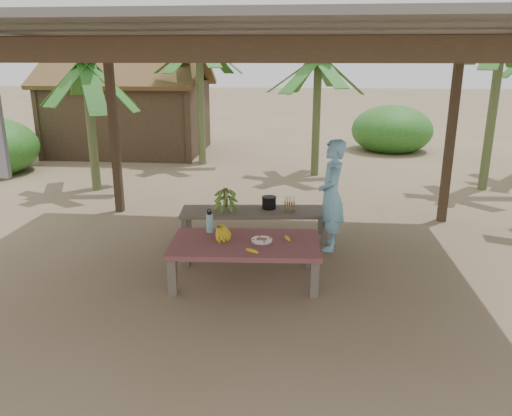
# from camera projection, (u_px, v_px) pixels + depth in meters

# --- Properties ---
(ground) EXTENTS (80.00, 80.00, 0.00)m
(ground) POSITION_uv_depth(u_px,v_px,m) (266.00, 269.00, 6.50)
(ground) COLOR brown
(ground) RESTS_ON ground
(pavilion) EXTENTS (6.60, 5.60, 2.95)m
(pavilion) POSITION_uv_depth(u_px,v_px,m) (266.00, 45.00, 5.68)
(pavilion) COLOR black
(pavilion) RESTS_ON ground
(work_table) EXTENTS (1.85, 1.10, 0.50)m
(work_table) POSITION_uv_depth(u_px,v_px,m) (245.00, 247.00, 6.08)
(work_table) COLOR brown
(work_table) RESTS_ON ground
(bench) EXTENTS (2.25, 0.81, 0.45)m
(bench) POSITION_uv_depth(u_px,v_px,m) (255.00, 214.00, 7.48)
(bench) COLOR brown
(bench) RESTS_ON ground
(ripe_banana_bunch) EXTENTS (0.31, 0.27, 0.18)m
(ripe_banana_bunch) POSITION_uv_depth(u_px,v_px,m) (218.00, 232.00, 6.14)
(ripe_banana_bunch) COLOR yellow
(ripe_banana_bunch) RESTS_ON work_table
(plate) EXTENTS (0.26, 0.26, 0.04)m
(plate) POSITION_uv_depth(u_px,v_px,m) (262.00, 240.00, 6.06)
(plate) COLOR white
(plate) RESTS_ON work_table
(loose_banana_front) EXTENTS (0.17, 0.08, 0.04)m
(loose_banana_front) POSITION_uv_depth(u_px,v_px,m) (252.00, 251.00, 5.71)
(loose_banana_front) COLOR yellow
(loose_banana_front) RESTS_ON work_table
(loose_banana_side) EXTENTS (0.11, 0.14, 0.04)m
(loose_banana_side) POSITION_uv_depth(u_px,v_px,m) (287.00, 238.00, 6.11)
(loose_banana_side) COLOR yellow
(loose_banana_side) RESTS_ON work_table
(water_flask) EXTENTS (0.08, 0.08, 0.31)m
(water_flask) POSITION_uv_depth(u_px,v_px,m) (210.00, 222.00, 6.36)
(water_flask) COLOR #3DABC1
(water_flask) RESTS_ON work_table
(green_banana_stalk) EXTENTS (0.34, 0.34, 0.36)m
(green_banana_stalk) POSITION_uv_depth(u_px,v_px,m) (226.00, 199.00, 7.41)
(green_banana_stalk) COLOR #598C2D
(green_banana_stalk) RESTS_ON bench
(cooking_pot) EXTENTS (0.21, 0.21, 0.18)m
(cooking_pot) POSITION_uv_depth(u_px,v_px,m) (269.00, 203.00, 7.53)
(cooking_pot) COLOR black
(cooking_pot) RESTS_ON bench
(skewer_rack) EXTENTS (0.19, 0.10, 0.24)m
(skewer_rack) POSITION_uv_depth(u_px,v_px,m) (290.00, 204.00, 7.39)
(skewer_rack) COLOR #A57F47
(skewer_rack) RESTS_ON bench
(woman) EXTENTS (0.39, 0.59, 1.58)m
(woman) POSITION_uv_depth(u_px,v_px,m) (331.00, 195.00, 7.00)
(woman) COLOR #7BC3E9
(woman) RESTS_ON ground
(hut) EXTENTS (4.40, 3.43, 2.85)m
(hut) POSITION_uv_depth(u_px,v_px,m) (131.00, 114.00, 14.22)
(hut) COLOR black
(hut) RESTS_ON ground
(banana_plant_ne) EXTENTS (1.80, 1.80, 3.38)m
(banana_plant_ne) POSITION_uv_depth(u_px,v_px,m) (502.00, 44.00, 9.58)
(banana_plant_ne) COLOR #596638
(banana_plant_ne) RESTS_ON ground
(banana_plant_n) EXTENTS (1.80, 1.80, 2.88)m
(banana_plant_n) POSITION_uv_depth(u_px,v_px,m) (318.00, 69.00, 11.00)
(banana_plant_n) COLOR #596638
(banana_plant_n) RESTS_ON ground
(banana_plant_nw) EXTENTS (1.80, 1.80, 3.29)m
(banana_plant_nw) POSITION_uv_depth(u_px,v_px,m) (199.00, 51.00, 12.07)
(banana_plant_nw) COLOR #596638
(banana_plant_nw) RESTS_ON ground
(banana_plant_w) EXTENTS (1.80, 1.80, 2.74)m
(banana_plant_w) POSITION_uv_depth(u_px,v_px,m) (87.00, 78.00, 9.74)
(banana_plant_w) COLOR #596638
(banana_plant_w) RESTS_ON ground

